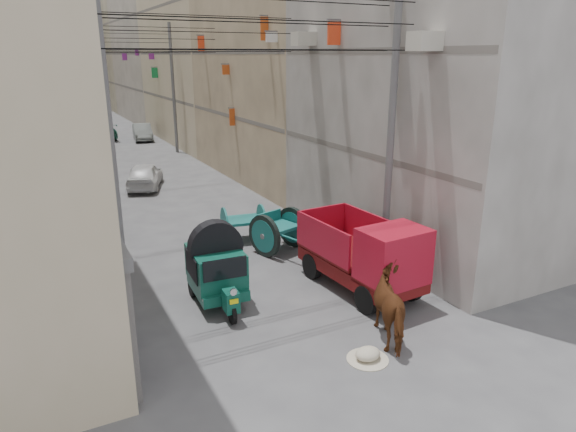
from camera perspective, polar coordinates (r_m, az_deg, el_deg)
building_row_right at (r=41.24m, az=-8.99°, el=17.78°), size 8.00×62.00×14.00m
end_cap_building at (r=71.16m, az=-24.00°, el=16.38°), size 22.00×10.00×13.00m
shutters_left at (r=16.07m, az=-21.65°, el=-0.42°), size 0.18×14.40×2.88m
signboards at (r=27.25m, az=-16.49°, el=11.17°), size 8.22×40.52×5.67m
ac_units at (r=15.44m, az=8.22°, el=22.30°), size 0.70×6.55×3.35m
utility_poles at (r=22.66m, az=-14.24°, el=11.66°), size 7.40×22.20×8.00m
overhead_cables at (r=20.05m, az=-13.03°, el=18.99°), size 7.40×22.52×1.12m
auto_rickshaw at (r=13.13m, az=-7.96°, el=-5.60°), size 1.45×2.40×1.67m
tonga_cart at (r=16.47m, az=-0.99°, el=-1.63°), size 1.95×3.18×1.35m
mini_truck at (r=13.57m, az=9.11°, el=-4.80°), size 1.88×3.80×2.08m
second_cart at (r=17.56m, az=-4.99°, el=-0.67°), size 1.53×1.40×1.20m
feed_sack at (r=11.19m, az=8.86°, el=-14.90°), size 0.55×0.44×0.27m
horse at (r=11.70m, az=11.85°, el=-9.76°), size 1.46×2.09×1.62m
distant_car_white at (r=25.47m, az=-15.63°, el=4.38°), size 2.54×3.81×1.20m
distant_car_grey at (r=40.25m, az=-15.87°, el=8.97°), size 1.70×3.73×1.19m
distant_car_green at (r=41.69m, az=-20.24°, el=8.93°), size 2.29×4.72×1.32m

